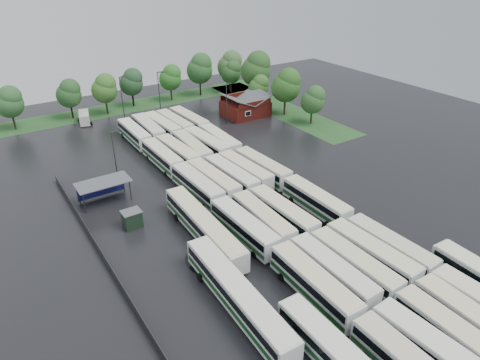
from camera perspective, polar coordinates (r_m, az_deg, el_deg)
ground at (r=61.20m, az=4.70°, el=-7.01°), size 160.00×160.00×0.00m
brick_building at (r=104.17m, az=0.72°, el=9.60°), size 10.07×8.60×5.39m
wash_shed at (r=70.27m, az=-17.85°, el=-0.53°), size 8.20×4.20×3.58m
utility_hut at (r=63.42m, az=-14.19°, el=-5.05°), size 2.70×2.20×2.62m
grass_strip_north at (r=114.40m, az=-15.01°, el=9.39°), size 80.00×10.00×0.01m
grass_strip_east at (r=110.44m, az=5.06°, el=9.58°), size 10.00×50.00×0.01m
west_fence at (r=58.92m, az=-17.97°, el=-9.39°), size 0.10×50.00×1.20m
bus_r0c1 at (r=46.89m, az=24.66°, el=-20.36°), size 3.37×13.07×3.61m
bus_r0c2 at (r=49.18m, az=26.66°, el=-18.24°), size 2.94×12.70×3.52m
bus_r0c3 at (r=51.47m, az=28.55°, el=-16.40°), size 3.16×12.63×3.49m
bus_r1c0 at (r=50.41m, az=9.82°, el=-13.51°), size 3.22×13.23×3.66m
bus_r1c1 at (r=52.51m, az=12.17°, el=-11.88°), size 2.89×12.73×3.53m
bus_r1c2 at (r=54.12m, az=14.94°, el=-10.85°), size 2.76×12.83×3.57m
bus_r1c3 at (r=56.33m, az=17.09°, el=-9.41°), size 3.18×13.02×3.60m
bus_r1c4 at (r=58.30m, az=19.33°, el=-8.46°), size 3.02×12.66×3.50m
bus_r2c0 at (r=58.65m, az=0.53°, el=-6.30°), size 2.96×12.96×3.60m
bus_r2c1 at (r=60.31m, az=3.01°, el=-5.31°), size 3.16×12.72×3.51m
bus_r2c2 at (r=61.84m, az=5.73°, el=-4.44°), size 2.89×12.90×3.58m
bus_r2c4 at (r=65.53m, az=10.08°, el=-2.76°), size 2.75×12.66×3.52m
bus_r3c0 at (r=68.88m, az=-5.70°, el=-0.77°), size 2.98×12.90×3.58m
bus_r3c1 at (r=70.20m, az=-3.61°, el=-0.08°), size 3.17×12.95×3.58m
bus_r3c2 at (r=71.52m, az=-1.21°, el=0.53°), size 3.24×12.85×3.55m
bus_r3c3 at (r=73.15m, az=0.66°, el=1.19°), size 3.25×12.75×3.52m
bus_r3c4 at (r=74.40m, az=2.96°, el=1.68°), size 3.25×12.99×3.59m
bus_r4c0 at (r=79.63m, az=-10.34°, el=3.06°), size 2.76×12.60×3.50m
bus_r4c1 at (r=80.84m, az=-8.29°, el=3.65°), size 3.18×12.83×3.54m
bus_r4c2 at (r=82.21m, az=-6.44°, el=4.21°), size 3.37×12.94×3.57m
bus_r4c3 at (r=83.68m, az=-4.48°, el=4.78°), size 3.41×13.16×3.63m
bus_r4c4 at (r=85.13m, az=-2.75°, el=5.24°), size 3.18×12.92×3.57m
bus_r5c0 at (r=91.17m, az=-13.90°, el=6.00°), size 2.81×12.64×3.51m
bus_r5c1 at (r=92.78m, az=-12.12°, el=6.64°), size 3.26×13.08×3.61m
bus_r5c2 at (r=93.54m, az=-10.33°, el=7.00°), size 3.41×13.19×3.64m
bus_r5c3 at (r=94.95m, az=-8.72°, el=7.43°), size 3.22×12.80×3.53m
bus_r5c4 at (r=96.17m, az=-6.83°, el=7.86°), size 3.36×13.11×3.62m
artic_bus_west_b at (r=58.88m, az=-4.87°, el=-6.23°), size 3.43×19.49×3.60m
artic_bus_west_c at (r=48.37m, az=-0.35°, el=-15.13°), size 3.60×19.76×3.65m
minibus at (r=105.55m, az=-20.05°, el=7.86°), size 3.50×6.17×2.54m
tree_north_0 at (r=106.48m, az=-28.38°, el=9.18°), size 5.99×5.99×9.92m
tree_north_1 at (r=108.57m, az=-21.81°, el=10.71°), size 5.70×5.70×9.44m
tree_north_2 at (r=108.68m, az=-17.59°, el=11.60°), size 5.99×5.99×9.92m
tree_north_3 at (r=113.07m, az=-14.24°, el=12.58°), size 5.84×5.84×9.67m
tree_north_4 at (r=115.74m, az=-9.22°, el=13.37°), size 5.75×5.75×9.53m
tree_north_5 at (r=118.82m, az=-5.34°, el=14.62°), size 6.92×6.92×11.47m
tree_north_6 at (r=122.67m, az=-1.29°, el=15.10°), size 6.81×6.81×11.28m
tree_east_0 at (r=98.97m, az=9.78°, el=10.54°), size 5.38×5.38×8.91m
tree_east_1 at (r=103.65m, az=6.24°, el=12.48°), size 6.84×6.84×11.33m
tree_east_2 at (r=109.21m, az=2.56°, el=12.38°), size 5.03×5.03×8.33m
tree_east_3 at (r=114.35m, az=2.21°, el=14.63°), size 7.76×7.76×12.84m
tree_east_4 at (r=120.98m, az=-1.13°, el=14.24°), size 5.51×5.51×9.13m
lamp_post_ne at (r=97.32m, az=-1.73°, el=10.52°), size 1.47×0.29×9.57m
lamp_post_nw at (r=73.31m, az=-16.31°, el=3.26°), size 1.50×0.29×9.72m
lamp_post_back_w at (r=101.64m, az=-15.41°, el=10.69°), size 1.65×0.32×10.70m
lamp_post_back_e at (r=104.22m, az=-10.68°, el=11.61°), size 1.63×0.32×10.61m
puddle_0 at (r=50.28m, az=20.84°, el=-18.66°), size 6.07×6.07×0.01m
puddle_1 at (r=55.32m, az=27.56°, el=-15.29°), size 3.07×3.07×0.01m
puddle_2 at (r=56.63m, az=-3.50°, el=-10.28°), size 7.55×7.55×0.01m
puddle_3 at (r=62.84m, az=10.71°, el=-6.41°), size 4.80×4.80×0.01m
puddle_4 at (r=63.43m, az=25.55°, el=-8.70°), size 2.75×2.75×0.01m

